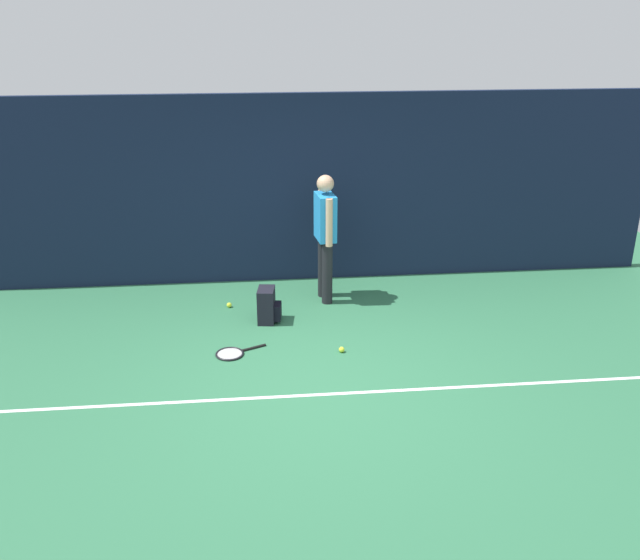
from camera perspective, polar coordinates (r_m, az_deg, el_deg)
ground_plane at (r=7.40m, az=0.32°, el=-8.37°), size 12.00×12.00×0.00m
back_fence at (r=9.68m, az=-1.56°, el=7.43°), size 10.00×0.10×2.62m
court_line at (r=7.18m, az=0.53°, el=-9.36°), size 9.00×0.05×0.00m
tennis_player at (r=9.02m, az=0.43°, el=4.08°), size 0.27×0.53×1.70m
tennis_racket at (r=7.99m, az=-7.23°, el=-5.99°), size 0.63×0.43×0.03m
backpack at (r=8.66m, az=-4.32°, el=-2.13°), size 0.31×0.32×0.44m
tennis_ball_near_player at (r=7.97m, az=1.79°, el=-5.73°), size 0.07×0.07×0.07m
tennis_ball_by_fence at (r=9.17m, az=-7.47°, el=-2.05°), size 0.07×0.07×0.07m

